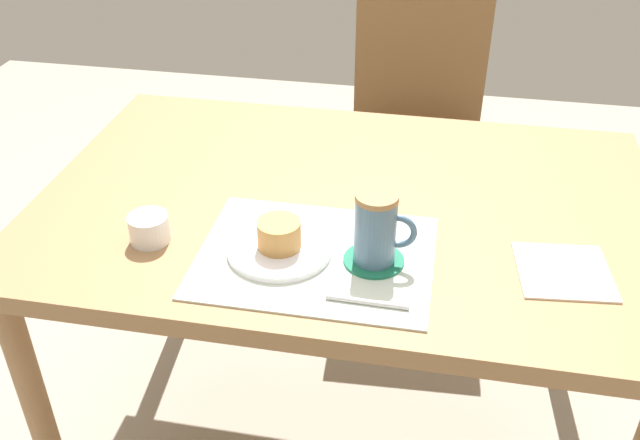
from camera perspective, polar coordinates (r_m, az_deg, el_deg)
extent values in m
cylinder|color=#997047|center=(1.53, -21.34, -14.98)|extent=(0.05, 0.05, 0.67)
cylinder|color=#997047|center=(1.97, -12.03, -0.83)|extent=(0.05, 0.05, 0.67)
cylinder|color=#997047|center=(1.88, 19.94, -4.23)|extent=(0.05, 0.05, 0.67)
cube|color=#997047|center=(1.38, 2.12, 1.10)|extent=(1.18, 0.79, 0.04)
cylinder|color=brown|center=(2.07, 11.84, -3.31)|extent=(0.04, 0.04, 0.41)
cylinder|color=brown|center=(2.06, 2.02, -2.60)|extent=(0.04, 0.04, 0.41)
cylinder|color=brown|center=(2.36, 11.50, 1.80)|extent=(0.04, 0.04, 0.41)
cylinder|color=brown|center=(2.36, 2.91, 2.44)|extent=(0.04, 0.04, 0.41)
cube|color=brown|center=(2.09, 7.50, 4.87)|extent=(0.44, 0.44, 0.04)
cube|color=brown|center=(2.17, 8.05, 12.36)|extent=(0.39, 0.05, 0.40)
cube|color=silver|center=(1.21, -0.36, -2.93)|extent=(0.40, 0.31, 0.00)
cylinder|color=white|center=(1.21, -3.25, -2.32)|extent=(0.18, 0.18, 0.01)
cylinder|color=tan|center=(1.19, -3.29, -1.14)|extent=(0.07, 0.07, 0.05)
cylinder|color=#196B4C|center=(1.19, 4.32, -3.22)|extent=(0.10, 0.10, 0.00)
cylinder|color=slate|center=(1.16, 4.44, -0.82)|extent=(0.07, 0.07, 0.12)
cylinder|color=#9E7547|center=(1.12, 4.58, 1.83)|extent=(0.07, 0.07, 0.01)
torus|color=slate|center=(1.16, 6.25, -0.91)|extent=(0.06, 0.01, 0.06)
cylinder|color=silver|center=(1.11, 3.80, -6.55)|extent=(0.13, 0.01, 0.01)
cube|color=silver|center=(1.24, 18.92, -3.91)|extent=(0.16, 0.16, 0.00)
cylinder|color=white|center=(1.27, -13.51, -0.66)|extent=(0.07, 0.07, 0.05)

